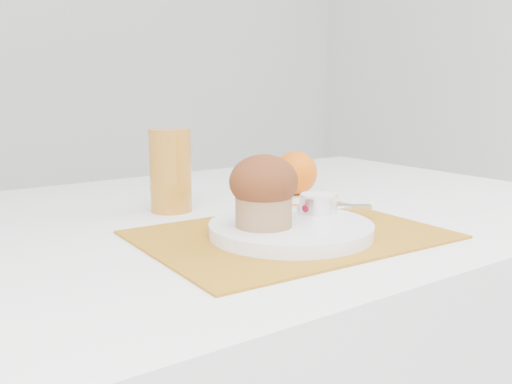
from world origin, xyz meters
TOP-DOWN VIEW (x-y plane):
  - placemat at (-0.04, -0.12)m, footprint 0.40×0.30m
  - plate at (-0.05, -0.13)m, footprint 0.25×0.25m
  - ramekin at (0.02, -0.10)m, footprint 0.06×0.06m
  - cream at (0.02, -0.10)m, footprint 0.05×0.05m
  - raspberry_near at (-0.03, -0.09)m, footprint 0.02×0.02m
  - raspberry_far at (0.00, -0.11)m, footprint 0.02×0.02m
  - butter_knife at (0.02, -0.07)m, footprint 0.17×0.12m
  - orange at (0.15, 0.10)m, footprint 0.08×0.08m
  - juice_glass at (-0.10, 0.11)m, footprint 0.08×0.08m
  - muffin at (-0.09, -0.12)m, footprint 0.09×0.09m

SIDE VIEW (x-z plane):
  - placemat at x=-0.04m, z-range 0.75..0.75m
  - plate at x=-0.05m, z-range 0.75..0.77m
  - butter_knife at x=0.02m, z-range 0.77..0.78m
  - raspberry_near at x=-0.03m, z-range 0.77..0.79m
  - raspberry_far at x=0.00m, z-range 0.77..0.79m
  - ramekin at x=0.02m, z-range 0.77..0.79m
  - orange at x=0.15m, z-range 0.75..0.83m
  - cream at x=0.02m, z-range 0.79..0.80m
  - juice_glass at x=-0.10m, z-range 0.75..0.88m
  - muffin at x=-0.09m, z-range 0.77..0.87m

